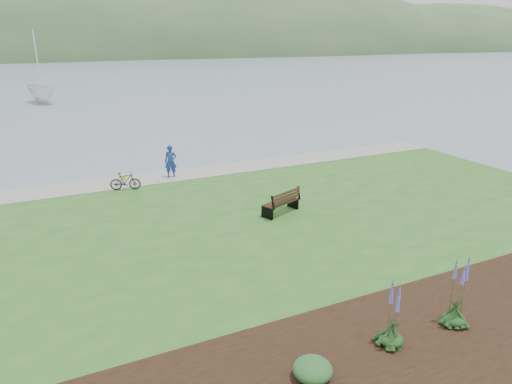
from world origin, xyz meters
The scene contains 13 objects.
ground centered at (0.00, 0.00, 0.00)m, with size 600.00×600.00×0.00m, color slate.
lawn centered at (0.00, -2.00, 0.20)m, with size 34.00×20.00×0.40m, color #28591F.
shoreline_path centered at (0.00, 6.90, 0.42)m, with size 34.00×2.20×0.03m, color gray.
garden_bed centered at (3.00, -9.80, 0.42)m, with size 24.00×4.40×0.04m, color black.
far_hillside centered at (20.00, 170.00, 0.00)m, with size 580.00×80.00×38.00m, color #375831, non-canonical shape.
park_bench centered at (2.16, -0.65, 0.95)m, with size 1.94×1.34×1.12m.
person centered at (-0.78, 6.68, 1.45)m, with size 0.76×0.53×2.10m, color navy.
bicycle_b centered at (-3.44, 5.58, 0.85)m, with size 1.51×0.44×0.91m, color black.
sailboat centered at (-6.27, 44.55, 0.00)m, with size 10.26×10.45×27.06m, color silver.
pannier centered at (-3.28, 7.20, 0.56)m, with size 0.20×0.31×0.33m, color yellow.
echium_0 centered at (2.44, -9.77, 1.26)m, with size 0.62×0.62×2.16m.
echium_4 centered at (0.32, -9.72, 1.24)m, with size 0.62×0.62×2.11m.
shrub_0 centered at (-2.08, -9.89, 0.67)m, with size 0.91×0.91×0.45m, color #1E4C21.
Camera 1 is at (-6.83, -16.94, 7.80)m, focal length 32.00 mm.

